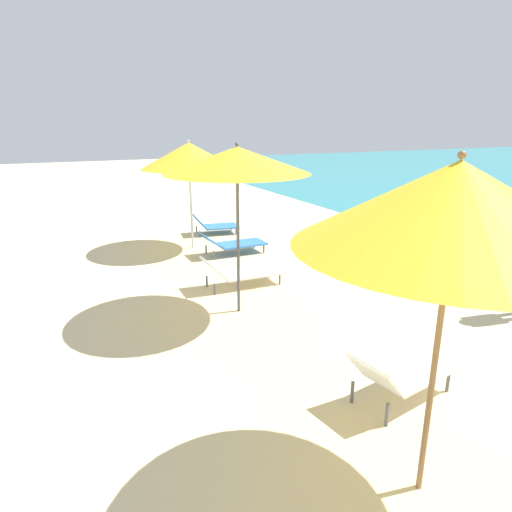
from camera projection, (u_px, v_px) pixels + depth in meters
The scene contains 8 objects.
umbrella_second at pixel (455, 205), 3.14m from camera, with size 2.33×2.33×2.85m.
lounger_second_shoreside at pixel (400, 373), 5.01m from camera, with size 1.36×0.79×0.64m.
umbrella_third at pixel (237, 160), 6.74m from camera, with size 2.26×2.26×2.74m.
lounger_third_shoreside at pixel (241, 272), 8.51m from camera, with size 1.57×0.60×0.62m.
umbrella_farthest at pixel (189, 156), 10.55m from camera, with size 2.29×2.29×2.64m.
lounger_farthest_shoreside at pixel (215, 225), 12.53m from camera, with size 1.31×0.86×0.54m.
lounger_farthest_inland at pixel (233, 243), 10.61m from camera, with size 1.55×0.64×0.54m.
beach_ball at pixel (427, 252), 10.27m from camera, with size 0.32×0.32×0.32m, color white.
Camera 1 is at (-3.03, 1.45, 3.04)m, focal length 31.23 mm.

